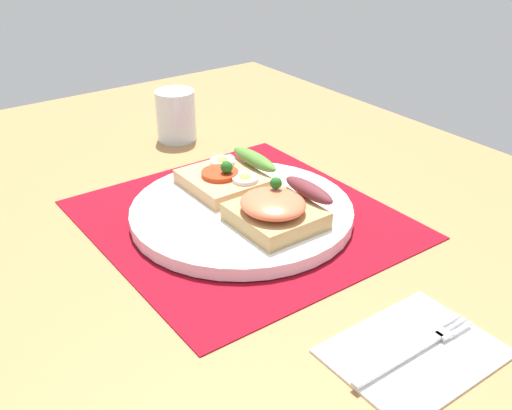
{
  "coord_description": "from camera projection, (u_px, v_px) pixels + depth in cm",
  "views": [
    {
      "loc": [
        54.17,
        -37.21,
        37.2
      ],
      "look_at": [
        3.0,
        0.0,
        3.39
      ],
      "focal_mm": 42.57,
      "sensor_mm": 36.0,
      "label": 1
    }
  ],
  "objects": [
    {
      "name": "sandwich_egg_tomato",
      "position": [
        229.0,
        176.0,
        0.79
      ],
      "size": [
        10.33,
        10.66,
        3.96
      ],
      "color": "tan",
      "rests_on": "plate"
    },
    {
      "name": "napkin",
      "position": [
        414.0,
        351.0,
        0.54
      ],
      "size": [
        11.33,
        14.76,
        0.6
      ],
      "primitive_type": "cube",
      "color": "white",
      "rests_on": "ground_plane"
    },
    {
      "name": "drinking_glass",
      "position": [
        176.0,
        115.0,
        0.97
      ],
      "size": [
        6.33,
        6.33,
        8.08
      ],
      "primitive_type": "cylinder",
      "color": "silver",
      "rests_on": "ground_plane"
    },
    {
      "name": "sandwich_salmon",
      "position": [
        278.0,
        209.0,
        0.7
      ],
      "size": [
        9.64,
        10.58,
        5.51
      ],
      "color": "tan",
      "rests_on": "plate"
    },
    {
      "name": "placemat",
      "position": [
        242.0,
        219.0,
        0.75
      ],
      "size": [
        36.4,
        34.42,
        0.3
      ],
      "primitive_type": "cube",
      "color": "maroon",
      "rests_on": "ground_plane"
    },
    {
      "name": "plate",
      "position": [
        242.0,
        212.0,
        0.75
      ],
      "size": [
        27.46,
        27.46,
        1.59
      ],
      "primitive_type": "cylinder",
      "color": "white",
      "rests_on": "placemat"
    },
    {
      "name": "fork",
      "position": [
        418.0,
        348.0,
        0.54
      ],
      "size": [
        1.62,
        14.52,
        0.32
      ],
      "color": "#B7B7BC",
      "rests_on": "napkin"
    },
    {
      "name": "ground_plane",
      "position": [
        242.0,
        231.0,
        0.76
      ],
      "size": [
        120.0,
        90.0,
        3.2
      ],
      "primitive_type": "cube",
      "color": "#9C6F41"
    }
  ]
}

